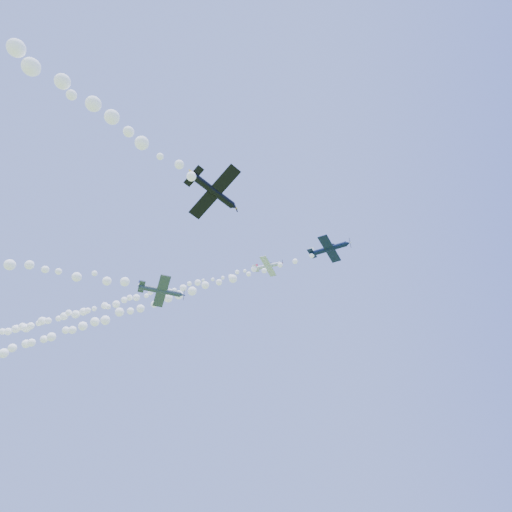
# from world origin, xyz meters

# --- Properties ---
(plane_white) EXTENTS (6.26, 6.64, 2.15)m
(plane_white) POSITION_xyz_m (5.91, 8.52, 55.67)
(plane_white) COLOR white
(smoke_trail_white) EXTENTS (64.63, 15.01, 2.71)m
(smoke_trail_white) POSITION_xyz_m (-28.21, 15.49, 55.37)
(smoke_trail_white) COLOR white
(plane_navy) EXTENTS (7.47, 7.89, 2.42)m
(plane_navy) POSITION_xyz_m (17.48, -1.34, 49.77)
(plane_navy) COLOR #0C1735
(smoke_trail_navy) EXTENTS (80.96, 26.71, 2.92)m
(smoke_trail_navy) POSITION_xyz_m (-25.07, 11.70, 49.58)
(smoke_trail_navy) COLOR white
(plane_grey) EXTENTS (7.31, 7.73, 2.29)m
(plane_grey) POSITION_xyz_m (-9.61, -4.01, 42.27)
(plane_grey) COLOR #384452
(plane_black) EXTENTS (6.76, 6.54, 2.86)m
(plane_black) POSITION_xyz_m (3.89, -24.39, 39.94)
(plane_black) COLOR black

